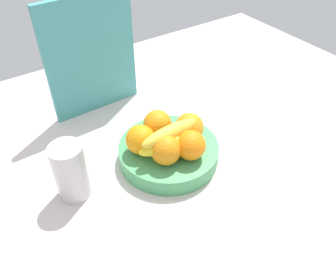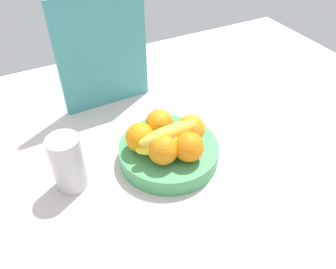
# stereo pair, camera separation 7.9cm
# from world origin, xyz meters

# --- Properties ---
(ground_plane) EXTENTS (1.80, 1.40, 0.03)m
(ground_plane) POSITION_xyz_m (0.00, 0.00, -0.01)
(ground_plane) COLOR beige
(fruit_bowl) EXTENTS (0.27, 0.27, 0.05)m
(fruit_bowl) POSITION_xyz_m (-0.00, 0.03, 0.02)
(fruit_bowl) COLOR #489D5F
(fruit_bowl) RESTS_ON ground_plane
(orange_front_left) EXTENTS (0.08, 0.08, 0.08)m
(orange_front_left) POSITION_xyz_m (0.00, 0.08, 0.09)
(orange_front_left) COLOR orange
(orange_front_left) RESTS_ON fruit_bowl
(orange_front_right) EXTENTS (0.08, 0.08, 0.08)m
(orange_front_right) POSITION_xyz_m (-0.07, 0.05, 0.09)
(orange_front_right) COLOR orange
(orange_front_right) RESTS_ON fruit_bowl
(orange_center) EXTENTS (0.08, 0.08, 0.08)m
(orange_center) POSITION_xyz_m (-0.04, -0.02, 0.09)
(orange_center) COLOR orange
(orange_center) RESTS_ON fruit_bowl
(orange_back_left) EXTENTS (0.08, 0.08, 0.08)m
(orange_back_left) POSITION_xyz_m (0.02, -0.04, 0.09)
(orange_back_left) COLOR orange
(orange_back_left) RESTS_ON fruit_bowl
(orange_back_right) EXTENTS (0.08, 0.08, 0.08)m
(orange_back_right) POSITION_xyz_m (0.06, 0.02, 0.09)
(orange_back_right) COLOR orange
(orange_back_right) RESTS_ON fruit_bowl
(banana_bunch) EXTENTS (0.18, 0.11, 0.08)m
(banana_bunch) POSITION_xyz_m (-0.01, 0.00, 0.09)
(banana_bunch) COLOR yellow
(banana_bunch) RESTS_ON fruit_bowl
(cutting_board) EXTENTS (0.28, 0.03, 0.36)m
(cutting_board) POSITION_xyz_m (-0.05, 0.36, 0.18)
(cutting_board) COLOR teal
(cutting_board) RESTS_ON ground_plane
(thermos_tumbler) EXTENTS (0.08, 0.08, 0.15)m
(thermos_tumbler) POSITION_xyz_m (-0.26, 0.06, 0.08)
(thermos_tumbler) COLOR silver
(thermos_tumbler) RESTS_ON ground_plane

